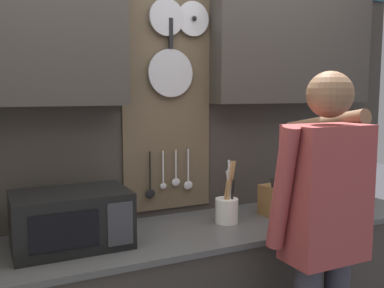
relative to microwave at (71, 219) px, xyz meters
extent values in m
cube|color=#4C4C4C|center=(0.77, -0.01, -0.15)|extent=(2.58, 0.64, 0.03)
cube|color=#38332D|center=(0.77, 0.31, 0.20)|extent=(3.15, 0.04, 2.45)
cube|color=#38332D|center=(-0.08, 0.21, 0.89)|extent=(0.84, 0.16, 0.72)
cube|color=#38332D|center=(1.46, 0.21, 0.89)|extent=(1.16, 0.16, 0.72)
cube|color=brown|center=(0.61, 0.29, 0.57)|extent=(0.54, 0.01, 1.32)
cylinder|color=#B7B7BC|center=(0.60, 0.26, 1.00)|extent=(0.20, 0.02, 0.20)
cylinder|color=#B7B7BC|center=(0.62, 0.26, 0.70)|extent=(0.27, 0.02, 0.27)
cube|color=black|center=(0.62, 0.25, 0.92)|extent=(0.02, 0.02, 0.17)
cylinder|color=silver|center=(0.76, 0.26, 1.01)|extent=(0.20, 0.01, 0.20)
sphere|color=black|center=(0.76, 0.24, 1.01)|extent=(0.03, 0.03, 0.03)
cylinder|color=black|center=(0.49, 0.26, 0.15)|extent=(0.01, 0.01, 0.23)
ellipsoid|color=black|center=(0.49, 0.26, 0.01)|extent=(0.06, 0.01, 0.05)
cylinder|color=silver|center=(0.57, 0.26, 0.16)|extent=(0.01, 0.01, 0.19)
ellipsoid|color=silver|center=(0.57, 0.26, 0.05)|extent=(0.04, 0.01, 0.04)
cylinder|color=silver|center=(0.65, 0.26, 0.17)|extent=(0.01, 0.01, 0.18)
ellipsoid|color=silver|center=(0.65, 0.26, 0.07)|extent=(0.05, 0.01, 0.05)
cylinder|color=silver|center=(0.73, 0.26, 0.16)|extent=(0.01, 0.01, 0.20)
ellipsoid|color=silver|center=(0.73, 0.26, 0.04)|extent=(0.06, 0.01, 0.05)
cube|color=black|center=(0.00, 0.00, 0.00)|extent=(0.53, 0.34, 0.26)
cube|color=black|center=(-0.06, -0.17, 0.00)|extent=(0.29, 0.01, 0.16)
cube|color=#333338|center=(0.19, -0.17, 0.00)|extent=(0.12, 0.01, 0.20)
cube|color=brown|center=(1.16, 0.00, -0.04)|extent=(0.13, 0.16, 0.18)
cylinder|color=black|center=(1.13, -0.03, 0.07)|extent=(0.02, 0.03, 0.05)
cylinder|color=black|center=(1.15, -0.03, 0.07)|extent=(0.02, 0.03, 0.05)
cylinder|color=black|center=(1.17, -0.03, 0.08)|extent=(0.02, 0.03, 0.08)
cylinder|color=black|center=(1.19, -0.03, 0.08)|extent=(0.02, 0.03, 0.07)
cylinder|color=white|center=(0.84, 0.00, -0.06)|extent=(0.13, 0.13, 0.14)
cylinder|color=tan|center=(0.84, -0.03, 0.07)|extent=(0.04, 0.03, 0.30)
cylinder|color=silver|center=(0.85, -0.02, 0.05)|extent=(0.06, 0.02, 0.24)
cylinder|color=silver|center=(0.86, -0.01, 0.07)|extent=(0.02, 0.05, 0.30)
cylinder|color=tan|center=(0.83, -0.01, 0.02)|extent=(0.02, 0.05, 0.19)
cylinder|color=silver|center=(0.85, 0.00, 0.05)|extent=(0.03, 0.04, 0.25)
cylinder|color=black|center=(0.86, -0.02, 0.02)|extent=(0.02, 0.05, 0.19)
cylinder|color=tan|center=(0.87, 0.00, 0.07)|extent=(0.06, 0.02, 0.29)
cube|color=#993D3D|center=(1.05, -0.54, 0.13)|extent=(0.38, 0.22, 0.63)
sphere|color=brown|center=(1.05, -0.54, 0.58)|extent=(0.21, 0.21, 0.21)
cylinder|color=#993D3D|center=(0.82, -0.51, 0.17)|extent=(0.08, 0.18, 0.57)
cylinder|color=brown|center=(1.28, -0.26, 0.43)|extent=(0.08, 0.57, 0.18)
camera|label=1|loc=(-0.35, -1.99, 0.59)|focal=40.00mm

